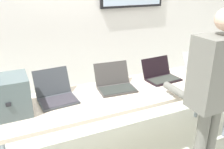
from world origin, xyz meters
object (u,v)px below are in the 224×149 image
(person, at_px, (214,85))
(equipment_box, at_px, (7,96))
(laptop_station_2, at_px, (160,75))
(laptop_station_0, at_px, (56,93))
(laptop_station_1, at_px, (115,83))
(laptop_station_3, at_px, (201,67))
(workbench, at_px, (128,95))

(person, bearing_deg, equipment_box, 158.60)
(equipment_box, bearing_deg, laptop_station_2, 3.53)
(laptop_station_0, bearing_deg, laptop_station_1, -0.81)
(laptop_station_0, relative_size, laptop_station_3, 1.10)
(laptop_station_0, height_order, laptop_station_1, laptop_station_0)
(workbench, distance_m, laptop_station_1, 0.18)
(laptop_station_0, relative_size, laptop_station_2, 1.01)
(person, bearing_deg, laptop_station_0, 148.61)
(laptop_station_1, relative_size, laptop_station_3, 1.12)
(workbench, distance_m, laptop_station_2, 0.51)
(laptop_station_3, distance_m, person, 0.96)
(laptop_station_1, bearing_deg, laptop_station_2, 0.61)
(laptop_station_0, height_order, laptop_station_3, laptop_station_0)
(workbench, bearing_deg, laptop_station_2, 14.02)
(workbench, height_order, laptop_station_1, laptop_station_1)
(equipment_box, bearing_deg, laptop_station_1, 5.16)
(laptop_station_3, bearing_deg, workbench, -173.67)
(workbench, relative_size, laptop_station_0, 6.85)
(laptop_station_3, bearing_deg, person, -128.23)
(equipment_box, xyz_separation_m, laptop_station_2, (1.62, 0.10, -0.11))
(laptop_station_1, bearing_deg, laptop_station_0, 179.19)
(equipment_box, height_order, laptop_station_1, equipment_box)
(person, bearing_deg, laptop_station_1, 129.22)
(workbench, bearing_deg, person, -50.67)
(workbench, xyz_separation_m, laptop_station_1, (-0.09, 0.12, 0.11))
(equipment_box, xyz_separation_m, person, (1.64, -0.64, 0.06))
(laptop_station_2, bearing_deg, workbench, -165.98)
(laptop_station_1, height_order, person, person)
(laptop_station_0, relative_size, person, 0.24)
(laptop_station_0, bearing_deg, person, -31.39)
(laptop_station_1, bearing_deg, workbench, -51.36)
(workbench, height_order, laptop_station_3, laptop_station_3)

